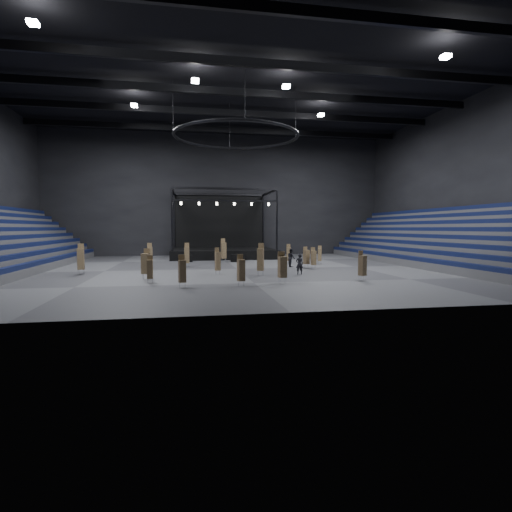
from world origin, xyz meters
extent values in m
plane|color=#4A4A4C|center=(0.00, 0.00, 0.00)|extent=(50.00, 50.00, 0.00)
cube|color=black|center=(0.00, 0.00, 18.00)|extent=(50.00, 42.00, 0.20)
cube|color=black|center=(0.00, 21.00, 9.00)|extent=(50.00, 0.20, 18.00)
cube|color=black|center=(0.00, -21.00, 9.00)|extent=(50.00, 0.20, 18.00)
cube|color=black|center=(25.00, 0.00, 9.00)|extent=(0.20, 42.00, 18.00)
cube|color=#49494C|center=(-21.40, 0.00, 0.38)|extent=(7.20, 40.00, 0.75)
cube|color=black|center=(-18.12, 0.00, 0.95)|extent=(0.59, 40.00, 0.40)
cube|color=black|center=(-19.02, 0.00, 1.70)|extent=(0.59, 40.00, 0.40)
cube|color=black|center=(-19.91, 0.00, 2.45)|extent=(0.59, 40.00, 0.40)
cube|color=black|center=(-20.82, 0.00, 3.20)|extent=(0.59, 40.00, 0.40)
cube|color=#49494C|center=(21.40, 0.00, 0.38)|extent=(7.20, 40.00, 0.75)
cube|color=black|center=(18.12, 0.00, 0.95)|extent=(0.59, 40.00, 0.40)
cube|color=#49494C|center=(21.85, 0.00, 0.75)|extent=(6.30, 40.00, 1.50)
cube|color=black|center=(19.02, 0.00, 1.70)|extent=(0.59, 40.00, 0.40)
cube|color=#49494C|center=(22.30, 0.00, 1.12)|extent=(5.40, 40.00, 2.25)
cube|color=black|center=(19.91, 0.00, 2.45)|extent=(0.59, 40.00, 0.40)
cube|color=#49494C|center=(22.75, 0.00, 1.50)|extent=(4.50, 40.00, 3.00)
cube|color=black|center=(20.82, 0.00, 3.20)|extent=(0.59, 40.00, 0.40)
cube|color=#49494C|center=(23.20, 0.00, 1.88)|extent=(3.60, 40.00, 3.75)
cube|color=black|center=(21.71, 0.00, 3.95)|extent=(0.59, 40.00, 0.40)
cube|color=#49494C|center=(23.65, 0.00, 2.25)|extent=(2.70, 40.00, 4.50)
cube|color=black|center=(22.61, 0.00, 4.70)|extent=(0.59, 40.00, 0.40)
cube|color=#49494C|center=(24.10, 0.00, 2.62)|extent=(1.80, 40.00, 5.25)
cube|color=black|center=(23.52, 0.00, 5.45)|extent=(0.59, 40.00, 0.40)
cube|color=#49494C|center=(24.55, 0.00, 3.00)|extent=(0.90, 40.00, 6.00)
cube|color=black|center=(24.41, 0.00, 6.20)|extent=(0.59, 40.00, 0.40)
cube|color=black|center=(0.00, 15.50, 0.60)|extent=(14.00, 10.00, 1.20)
cube|color=black|center=(0.00, 20.30, 5.20)|extent=(13.30, 0.30, 8.00)
cylinder|color=black|center=(-6.60, 10.90, 5.10)|extent=(0.24, 0.24, 7.80)
cylinder|color=black|center=(-6.60, 20.10, 5.10)|extent=(0.24, 0.24, 7.80)
cylinder|color=black|center=(6.60, 10.90, 5.10)|extent=(0.24, 0.24, 7.80)
cylinder|color=black|center=(6.60, 20.10, 5.10)|extent=(0.24, 0.24, 7.80)
cube|color=black|center=(0.00, 10.90, 9.00)|extent=(13.40, 0.25, 0.25)
cube|color=black|center=(0.00, 20.10, 9.00)|extent=(13.40, 0.25, 0.25)
cube|color=black|center=(0.00, 10.90, 7.50)|extent=(13.40, 0.20, 0.20)
cylinder|color=white|center=(-5.50, 10.90, 7.10)|extent=(0.24, 0.24, 0.35)
cylinder|color=white|center=(-3.30, 10.90, 7.10)|extent=(0.24, 0.24, 0.35)
cylinder|color=white|center=(-1.10, 10.90, 7.10)|extent=(0.24, 0.24, 0.35)
cylinder|color=white|center=(1.10, 10.90, 7.10)|extent=(0.24, 0.24, 0.35)
cylinder|color=white|center=(3.30, 10.90, 7.10)|extent=(0.24, 0.24, 0.35)
cylinder|color=white|center=(5.50, 10.90, 7.10)|extent=(0.24, 0.24, 0.35)
torus|color=black|center=(0.00, 0.00, 13.00)|extent=(12.30, 12.30, 0.30)
cylinder|color=black|center=(6.00, 0.00, 15.50)|extent=(0.04, 0.04, 5.00)
cylinder|color=black|center=(0.00, 6.00, 15.50)|extent=(0.04, 0.04, 5.00)
cylinder|color=black|center=(-6.00, 0.00, 15.50)|extent=(0.04, 0.04, 5.00)
cylinder|color=black|center=(0.00, -6.00, 15.50)|extent=(0.04, 0.04, 5.00)
cube|color=black|center=(0.00, -15.00, 17.20)|extent=(49.00, 0.35, 0.70)
cube|color=black|center=(0.00, -7.00, 17.20)|extent=(49.00, 0.35, 0.70)
cube|color=black|center=(0.00, 0.00, 17.20)|extent=(49.00, 0.35, 0.70)
cube|color=black|center=(0.00, 7.00, 17.20)|extent=(49.00, 0.35, 0.70)
cube|color=black|center=(0.00, 15.00, 17.20)|extent=(49.00, 0.35, 0.70)
cube|color=white|center=(-14.00, -12.00, 16.60)|extent=(0.60, 0.60, 0.25)
cube|color=white|center=(14.00, -12.00, 16.60)|extent=(0.60, 0.60, 0.25)
cube|color=white|center=(-10.00, 4.00, 16.60)|extent=(0.60, 0.60, 0.25)
cube|color=white|center=(10.00, 4.00, 16.60)|extent=(0.60, 0.60, 0.25)
cube|color=white|center=(-4.00, -4.00, 16.60)|extent=(0.60, 0.60, 0.25)
cube|color=white|center=(4.00, -4.00, 16.60)|extent=(0.60, 0.60, 0.25)
cube|color=black|center=(-4.86, 8.97, 0.42)|extent=(1.32, 0.79, 0.83)
cube|color=black|center=(1.04, 8.03, 0.45)|extent=(1.51, 1.14, 0.90)
cube|color=black|center=(1.69, 9.97, 0.37)|extent=(1.23, 0.93, 0.73)
cylinder|color=silver|center=(-14.21, -2.75, 0.22)|extent=(0.03, 0.03, 0.45)
cylinder|color=silver|center=(-14.21, -2.33, 0.22)|extent=(0.03, 0.03, 0.45)
cylinder|color=silver|center=(-13.79, -2.75, 0.22)|extent=(0.03, 0.03, 0.45)
cylinder|color=silver|center=(-13.79, -2.33, 0.22)|extent=(0.03, 0.03, 0.45)
cube|color=#937B51|center=(-14.00, -2.54, 1.35)|extent=(0.58, 0.58, 1.81)
cube|color=#937B51|center=(-14.02, -2.32, 2.21)|extent=(0.52, 0.12, 1.00)
cylinder|color=silver|center=(-0.76, 7.79, 0.23)|extent=(0.03, 0.03, 0.45)
cylinder|color=silver|center=(-0.76, 8.21, 0.23)|extent=(0.03, 0.03, 0.45)
cylinder|color=silver|center=(-0.33, 7.79, 0.23)|extent=(0.03, 0.03, 0.45)
cylinder|color=silver|center=(-0.33, 8.21, 0.23)|extent=(0.03, 0.03, 0.45)
cube|color=#937B51|center=(-0.55, 8.00, 1.41)|extent=(0.65, 0.65, 1.91)
cube|color=#937B51|center=(-0.60, 8.22, 2.31)|extent=(0.52, 0.18, 1.05)
cylinder|color=silver|center=(6.30, 4.17, 0.19)|extent=(0.03, 0.03, 0.37)
cylinder|color=silver|center=(6.30, 4.52, 0.19)|extent=(0.03, 0.03, 0.37)
cylinder|color=silver|center=(6.65, 4.17, 0.19)|extent=(0.03, 0.03, 0.37)
cylinder|color=silver|center=(6.65, 4.52, 0.19)|extent=(0.03, 0.03, 0.37)
cube|color=#937B51|center=(6.47, 4.35, 1.13)|extent=(0.51, 0.51, 1.52)
cube|color=#937B51|center=(6.50, 4.53, 1.84)|extent=(0.43, 0.12, 0.83)
cylinder|color=silver|center=(-8.29, -7.23, 0.23)|extent=(0.03, 0.03, 0.46)
cylinder|color=silver|center=(-8.29, -6.80, 0.23)|extent=(0.03, 0.03, 0.46)
cylinder|color=silver|center=(-7.86, -7.23, 0.23)|extent=(0.03, 0.03, 0.46)
cylinder|color=silver|center=(-7.86, -6.80, 0.23)|extent=(0.03, 0.03, 0.46)
cube|color=#937B51|center=(-8.08, -7.02, 1.26)|extent=(0.72, 0.72, 1.60)
cube|color=#937B51|center=(-7.99, -6.81, 2.01)|extent=(0.51, 0.27, 0.88)
cylinder|color=silver|center=(-7.73, -9.45, 0.17)|extent=(0.03, 0.03, 0.35)
cylinder|color=silver|center=(-7.73, -9.12, 0.17)|extent=(0.03, 0.03, 0.35)
cylinder|color=silver|center=(-7.40, -9.45, 0.17)|extent=(0.03, 0.03, 0.35)
cylinder|color=silver|center=(-7.40, -9.12, 0.17)|extent=(0.03, 0.03, 0.35)
cube|color=#937B51|center=(-7.56, -9.28, 1.03)|extent=(0.42, 0.42, 1.38)
cube|color=#937B51|center=(-7.56, -9.11, 1.67)|extent=(0.40, 0.06, 0.76)
cylinder|color=silver|center=(-8.79, 2.41, 0.20)|extent=(0.03, 0.03, 0.40)
cylinder|color=silver|center=(-8.79, 2.79, 0.20)|extent=(0.03, 0.03, 0.40)
cylinder|color=silver|center=(-8.41, 2.41, 0.20)|extent=(0.03, 0.03, 0.40)
cylinder|color=silver|center=(-8.41, 2.79, 0.20)|extent=(0.03, 0.03, 0.40)
cube|color=#937B51|center=(-8.60, 2.60, 1.26)|extent=(0.57, 0.57, 1.72)
cube|color=#937B51|center=(-8.64, 2.80, 2.07)|extent=(0.47, 0.15, 0.94)
cylinder|color=silver|center=(9.72, 3.41, 0.17)|extent=(0.03, 0.03, 0.35)
cylinder|color=silver|center=(9.72, 3.74, 0.17)|extent=(0.03, 0.03, 0.35)
cylinder|color=silver|center=(10.05, 3.41, 0.17)|extent=(0.03, 0.03, 0.35)
cylinder|color=silver|center=(10.05, 3.74, 0.17)|extent=(0.03, 0.03, 0.35)
cube|color=#937B51|center=(9.88, 3.57, 1.05)|extent=(0.53, 0.53, 1.40)
cube|color=#937B51|center=(9.94, 3.74, 1.70)|extent=(0.40, 0.18, 0.77)
cylinder|color=silver|center=(6.92, -0.56, 0.21)|extent=(0.03, 0.03, 0.41)
cylinder|color=silver|center=(6.92, -0.17, 0.21)|extent=(0.03, 0.03, 0.41)
cylinder|color=silver|center=(7.31, -0.56, 0.21)|extent=(0.03, 0.03, 0.41)
cylinder|color=silver|center=(7.31, -0.17, 0.21)|extent=(0.03, 0.03, 0.41)
cube|color=#937B51|center=(7.12, -0.36, 1.12)|extent=(0.64, 0.64, 1.42)
cube|color=#937B51|center=(7.04, -0.17, 1.78)|extent=(0.47, 0.22, 0.78)
cylinder|color=silver|center=(-5.38, -12.18, 0.19)|extent=(0.03, 0.03, 0.37)
cylinder|color=silver|center=(-5.38, -11.82, 0.19)|extent=(0.03, 0.03, 0.37)
cylinder|color=silver|center=(-5.02, -12.18, 0.19)|extent=(0.03, 0.03, 0.37)
cylinder|color=silver|center=(-5.02, -11.82, 0.19)|extent=(0.03, 0.03, 0.37)
cube|color=#937B51|center=(-5.20, -12.00, 1.13)|extent=(0.54, 0.54, 1.52)
cube|color=#937B51|center=(-5.25, -11.82, 1.84)|extent=(0.43, 0.16, 0.84)
cylinder|color=silver|center=(7.40, -1.43, 0.19)|extent=(0.03, 0.03, 0.38)
cylinder|color=silver|center=(7.40, -1.07, 0.19)|extent=(0.03, 0.03, 0.38)
cylinder|color=silver|center=(7.76, -1.43, 0.19)|extent=(0.03, 0.03, 0.38)
cylinder|color=silver|center=(7.76, -1.07, 0.19)|extent=(0.03, 0.03, 0.38)
cube|color=#937B51|center=(7.58, -1.25, 1.09)|extent=(0.47, 0.47, 1.42)
cube|color=#937B51|center=(7.57, -1.06, 1.75)|extent=(0.44, 0.08, 0.78)
cylinder|color=silver|center=(-2.38, -4.64, 0.17)|extent=(0.03, 0.03, 0.35)
cylinder|color=silver|center=(-2.38, -4.31, 0.17)|extent=(0.03, 0.03, 0.35)
cylinder|color=silver|center=(-2.05, -4.64, 0.17)|extent=(0.03, 0.03, 0.35)
cylinder|color=silver|center=(-2.05, -4.31, 0.17)|extent=(0.03, 0.03, 0.35)
cube|color=#937B51|center=(-2.22, -4.47, 1.16)|extent=(0.51, 0.51, 1.62)
cube|color=#937B51|center=(-2.26, -4.31, 1.91)|extent=(0.40, 0.15, 0.89)
cylinder|color=silver|center=(-1.35, -12.18, 0.19)|extent=(0.03, 0.03, 0.38)
cylinder|color=silver|center=(-1.35, -11.82, 0.19)|extent=(0.03, 0.03, 0.38)
cylinder|color=silver|center=(-1.00, -12.18, 0.19)|extent=(0.03, 0.03, 0.38)
cylinder|color=silver|center=(-1.00, -11.82, 0.19)|extent=(0.03, 0.03, 0.38)
cube|color=#937B51|center=(-1.17, -12.00, 1.13)|extent=(0.55, 0.55, 1.50)
cube|color=#937B51|center=(-1.22, -11.82, 1.83)|extent=(0.43, 0.16, 0.83)
cylinder|color=silver|center=(1.12, -6.14, 0.21)|extent=(0.03, 0.03, 0.42)
cylinder|color=silver|center=(1.12, -5.74, 0.21)|extent=(0.03, 0.03, 0.42)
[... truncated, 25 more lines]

